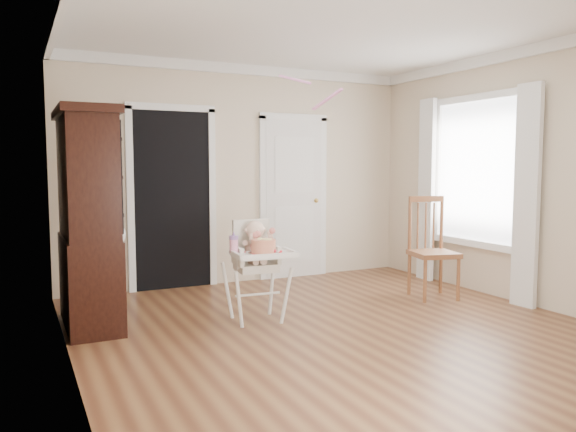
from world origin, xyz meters
name	(u,v)px	position (x,y,z in m)	size (l,w,h in m)	color
floor	(349,334)	(0.00, 0.00, 0.00)	(5.00, 5.00, 0.00)	#56301D
ceiling	(352,17)	(0.00, 0.00, 2.70)	(5.00, 5.00, 0.00)	white
wall_back	(243,175)	(0.00, 2.50, 1.35)	(4.50, 4.50, 0.00)	beige
wall_left	(68,183)	(-2.25, 0.00, 1.35)	(5.00, 5.00, 0.00)	beige
wall_right	(536,177)	(2.25, 0.00, 1.35)	(5.00, 5.00, 0.00)	beige
crown_molding	(352,24)	(0.00, 0.00, 2.64)	(4.50, 5.00, 0.12)	white
doorway	(172,196)	(-0.90, 2.48, 1.11)	(1.06, 0.05, 2.22)	black
closet_door	(294,199)	(0.70, 2.48, 1.02)	(0.96, 0.09, 2.13)	white
window_right	(473,181)	(2.18, 0.80, 1.29)	(0.13, 1.84, 2.30)	white
high_chair	(256,258)	(-0.57, 0.73, 0.60)	(0.61, 0.73, 0.97)	white
baby	(256,243)	(-0.56, 0.76, 0.74)	(0.28, 0.22, 0.42)	beige
cake	(264,246)	(-0.58, 0.52, 0.74)	(0.28, 0.28, 0.13)	silver
sippy_cup	(234,244)	(-0.81, 0.68, 0.76)	(0.08, 0.08, 0.20)	pink
china_cabinet	(89,219)	(-1.99, 1.26, 0.99)	(0.52, 1.17, 1.97)	black
dining_chair	(432,251)	(1.57, 0.77, 0.52)	(0.55, 0.55, 1.12)	brown
streamer	(295,79)	(-0.09, 0.88, 2.30)	(0.03, 0.50, 0.02)	#FF93D3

